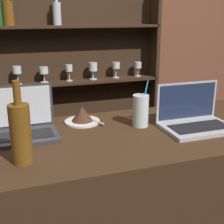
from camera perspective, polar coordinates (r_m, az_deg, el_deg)
bar_counter at (r=1.72m, az=4.30°, el=-18.60°), size 1.79×0.69×0.95m
back_wall at (r=2.64m, az=-6.69°, el=14.43°), size 7.00×0.06×2.70m
back_shelf at (r=2.60m, az=-8.20°, el=4.64°), size 1.52×0.18×1.74m
laptop_near at (r=1.48m, az=-16.22°, el=-2.36°), size 0.31×0.22×0.22m
laptop_far at (r=1.58m, az=14.84°, el=-1.18°), size 0.34×0.23×0.21m
cake_plate at (r=1.60m, az=-5.47°, el=-0.71°), size 0.18×0.18×0.09m
water_glass at (r=1.54m, az=5.25°, el=0.25°), size 0.08×0.08×0.23m
wine_bottle_amber at (r=1.19m, az=-16.38°, el=-3.61°), size 0.08×0.08×0.31m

